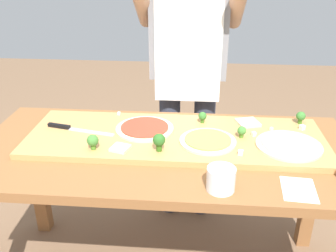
{
  "coord_description": "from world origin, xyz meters",
  "views": [
    {
      "loc": [
        0.13,
        -1.41,
        1.53
      ],
      "look_at": [
        0.01,
        0.02,
        0.85
      ],
      "focal_mm": 40.34,
      "sensor_mm": 36.0,
      "label": 1
    }
  ],
  "objects_px": {
    "prep_table": "(165,168)",
    "chefs_knife": "(71,128)",
    "broccoli_floret_back_mid": "(159,141)",
    "broccoli_floret_front_right": "(93,141)",
    "pizza_whole_pesto_green": "(208,141)",
    "broccoli_floret_front_left": "(202,116)",
    "broccoli_floret_back_right": "(301,117)",
    "cheese_crumble_a": "(241,153)",
    "pizza_whole_tomato_red": "(145,128)",
    "cook_center": "(188,58)",
    "broccoli_floret_center_left": "(242,131)",
    "pizza_slice_near_right": "(248,123)",
    "pizza_slice_far_right": "(120,148)",
    "recipe_note": "(299,189)",
    "flour_cup": "(221,180)",
    "cheese_crumble_b": "(119,113)",
    "cheese_crumble_c": "(271,129)",
    "cheese_crumble_d": "(302,127)",
    "cheese_crumble_e": "(254,134)",
    "pizza_whole_cheese_artichoke": "(289,146)"
  },
  "relations": [
    {
      "from": "pizza_whole_tomato_red",
      "to": "cheese_crumble_d",
      "type": "relative_size",
      "value": 12.85
    },
    {
      "from": "cheese_crumble_c",
      "to": "recipe_note",
      "type": "distance_m",
      "value": 0.43
    },
    {
      "from": "pizza_whole_tomato_red",
      "to": "recipe_note",
      "type": "bearing_deg",
      "value": -32.37
    },
    {
      "from": "broccoli_floret_front_right",
      "to": "cheese_crumble_b",
      "type": "relative_size",
      "value": 4.7
    },
    {
      "from": "broccoli_floret_back_mid",
      "to": "cheese_crumble_d",
      "type": "height_order",
      "value": "broccoli_floret_back_mid"
    },
    {
      "from": "pizza_slice_near_right",
      "to": "cheese_crumble_e",
      "type": "xyz_separation_m",
      "value": [
        0.01,
        -0.12,
        0.0
      ]
    },
    {
      "from": "pizza_whole_pesto_green",
      "to": "cheese_crumble_c",
      "type": "xyz_separation_m",
      "value": [
        0.29,
        0.14,
        -0.0
      ]
    },
    {
      "from": "pizza_whole_tomato_red",
      "to": "cook_center",
      "type": "relative_size",
      "value": 0.16
    },
    {
      "from": "recipe_note",
      "to": "cook_center",
      "type": "xyz_separation_m",
      "value": [
        -0.42,
        0.84,
        0.24
      ]
    },
    {
      "from": "prep_table",
      "to": "chefs_knife",
      "type": "xyz_separation_m",
      "value": [
        -0.44,
        0.08,
        0.14
      ]
    },
    {
      "from": "pizza_slice_far_right",
      "to": "broccoli_floret_back_right",
      "type": "relative_size",
      "value": 1.19
    },
    {
      "from": "pizza_slice_near_right",
      "to": "broccoli_floret_front_right",
      "type": "relative_size",
      "value": 1.49
    },
    {
      "from": "chefs_knife",
      "to": "cheese_crumble_c",
      "type": "xyz_separation_m",
      "value": [
        0.9,
        0.07,
        0.0
      ]
    },
    {
      "from": "broccoli_floret_front_left",
      "to": "cheese_crumble_b",
      "type": "xyz_separation_m",
      "value": [
        -0.41,
        0.06,
        -0.02
      ]
    },
    {
      "from": "chefs_knife",
      "to": "broccoli_floret_center_left",
      "type": "xyz_separation_m",
      "value": [
        0.76,
        -0.02,
        0.02
      ]
    },
    {
      "from": "broccoli_floret_center_left",
      "to": "broccoli_floret_front_right",
      "type": "distance_m",
      "value": 0.63
    },
    {
      "from": "prep_table",
      "to": "chefs_knife",
      "type": "bearing_deg",
      "value": 169.01
    },
    {
      "from": "cheese_crumble_c",
      "to": "cook_center",
      "type": "xyz_separation_m",
      "value": [
        -0.39,
        0.42,
        0.21
      ]
    },
    {
      "from": "cheese_crumble_a",
      "to": "cook_center",
      "type": "xyz_separation_m",
      "value": [
        -0.23,
        0.65,
        0.2
      ]
    },
    {
      "from": "pizza_slice_far_right",
      "to": "cook_center",
      "type": "distance_m",
      "value": 0.73
    },
    {
      "from": "broccoli_floret_back_right",
      "to": "cook_center",
      "type": "xyz_separation_m",
      "value": [
        -0.54,
        0.33,
        0.18
      ]
    },
    {
      "from": "prep_table",
      "to": "flour_cup",
      "type": "relative_size",
      "value": 16.05
    },
    {
      "from": "broccoli_floret_back_right",
      "to": "pizza_whole_pesto_green",
      "type": "bearing_deg",
      "value": -152.53
    },
    {
      "from": "chefs_knife",
      "to": "broccoli_floret_center_left",
      "type": "bearing_deg",
      "value": -1.19
    },
    {
      "from": "broccoli_floret_back_right",
      "to": "flour_cup",
      "type": "bearing_deg",
      "value": -126.49
    },
    {
      "from": "broccoli_floret_front_right",
      "to": "cook_center",
      "type": "height_order",
      "value": "cook_center"
    },
    {
      "from": "prep_table",
      "to": "cheese_crumble_e",
      "type": "xyz_separation_m",
      "value": [
        0.38,
        0.09,
        0.14
      ]
    },
    {
      "from": "broccoli_floret_front_right",
      "to": "cheese_crumble_c",
      "type": "bearing_deg",
      "value": 17.7
    },
    {
      "from": "pizza_whole_pesto_green",
      "to": "pizza_slice_far_right",
      "type": "bearing_deg",
      "value": -165.43
    },
    {
      "from": "pizza_slice_far_right",
      "to": "cheese_crumble_d",
      "type": "bearing_deg",
      "value": 17.94
    },
    {
      "from": "pizza_whole_cheese_artichoke",
      "to": "broccoli_floret_back_right",
      "type": "relative_size",
      "value": 4.56
    },
    {
      "from": "cheese_crumble_c",
      "to": "cook_center",
      "type": "height_order",
      "value": "cook_center"
    },
    {
      "from": "pizza_whole_pesto_green",
      "to": "cook_center",
      "type": "height_order",
      "value": "cook_center"
    },
    {
      "from": "cheese_crumble_b",
      "to": "cheese_crumble_a",
      "type": "bearing_deg",
      "value": -32.05
    },
    {
      "from": "chefs_knife",
      "to": "pizza_whole_pesto_green",
      "type": "height_order",
      "value": "same"
    },
    {
      "from": "cheese_crumble_b",
      "to": "cheese_crumble_d",
      "type": "distance_m",
      "value": 0.86
    },
    {
      "from": "flour_cup",
      "to": "cook_center",
      "type": "xyz_separation_m",
      "value": [
        -0.15,
        0.86,
        0.2
      ]
    },
    {
      "from": "prep_table",
      "to": "chefs_knife",
      "type": "height_order",
      "value": "chefs_knife"
    },
    {
      "from": "chefs_knife",
      "to": "cook_center",
      "type": "height_order",
      "value": "cook_center"
    },
    {
      "from": "prep_table",
      "to": "cheese_crumble_e",
      "type": "relative_size",
      "value": 96.32
    },
    {
      "from": "cheese_crumble_b",
      "to": "broccoli_floret_back_right",
      "type": "bearing_deg",
      "value": -2.05
    },
    {
      "from": "broccoli_floret_back_mid",
      "to": "broccoli_floret_front_right",
      "type": "xyz_separation_m",
      "value": [
        -0.27,
        -0.01,
        -0.01
      ]
    },
    {
      "from": "pizza_slice_near_right",
      "to": "pizza_whole_tomato_red",
      "type": "bearing_deg",
      "value": -167.76
    },
    {
      "from": "pizza_whole_cheese_artichoke",
      "to": "cheese_crumble_b",
      "type": "relative_size",
      "value": 19.84
    },
    {
      "from": "pizza_slice_far_right",
      "to": "broccoli_floret_front_right",
      "type": "xyz_separation_m",
      "value": [
        -0.11,
        -0.01,
        0.03
      ]
    },
    {
      "from": "broccoli_floret_front_left",
      "to": "broccoli_floret_back_right",
      "type": "bearing_deg",
      "value": 3.48
    },
    {
      "from": "recipe_note",
      "to": "cook_center",
      "type": "height_order",
      "value": "cook_center"
    },
    {
      "from": "pizza_whole_cheese_artichoke",
      "to": "cheese_crumble_b",
      "type": "bearing_deg",
      "value": 160.51
    },
    {
      "from": "pizza_whole_tomato_red",
      "to": "cheese_crumble_a",
      "type": "relative_size",
      "value": 13.38
    },
    {
      "from": "broccoli_floret_back_mid",
      "to": "cheese_crumble_a",
      "type": "bearing_deg",
      "value": -0.91
    }
  ]
}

